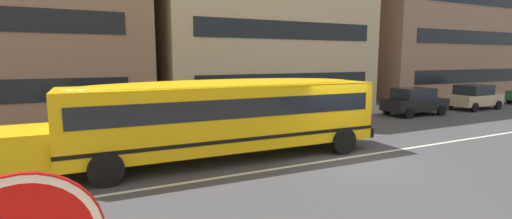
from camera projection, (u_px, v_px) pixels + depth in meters
The scene contains 6 objects.
ground_plane at pixel (348, 158), 12.49m from camera, with size 400.00×400.00×0.00m, color #424244.
sidewalk_far at pixel (246, 120), 20.00m from camera, with size 120.00×3.00×0.01m, color gray.
lane_centreline at pixel (348, 158), 12.49m from camera, with size 110.00×0.16×0.01m, color silver.
school_bus at pixel (222, 112), 12.08m from camera, with size 12.20×3.05×2.72m.
parked_car_black_beside_sign at pixel (414, 101), 21.73m from camera, with size 3.97×2.02×1.64m.
parked_car_beige_under_tree at pixel (474, 97), 24.24m from camera, with size 3.95×1.98×1.64m.
Camera 1 is at (-8.24, -9.46, 3.42)m, focal length 25.34 mm.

